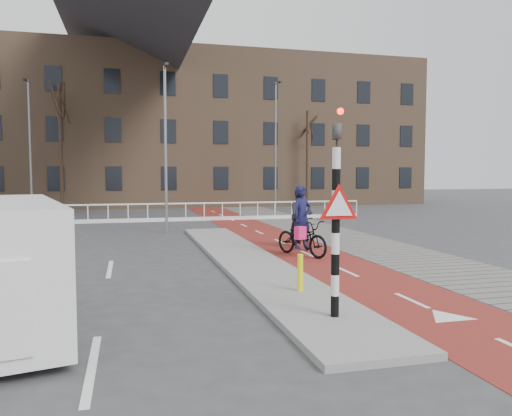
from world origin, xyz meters
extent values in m
plane|color=#38383A|center=(0.00, 0.00, 0.00)|extent=(120.00, 120.00, 0.00)
cube|color=maroon|center=(1.50, 10.00, 0.01)|extent=(2.50, 60.00, 0.01)
cube|color=slate|center=(4.30, 10.00, 0.01)|extent=(3.00, 60.00, 0.01)
cube|color=gray|center=(-0.70, 4.00, 0.06)|extent=(1.80, 16.00, 0.12)
cylinder|color=black|center=(-0.60, -2.00, 1.56)|extent=(0.14, 0.14, 2.88)
imported|color=black|center=(-0.60, -2.00, 3.40)|extent=(0.13, 0.16, 0.80)
cylinder|color=#FF0C05|center=(-0.60, -2.14, 3.58)|extent=(0.11, 0.02, 0.11)
cylinder|color=#F4F30D|center=(-0.56, -0.11, 0.51)|extent=(0.12, 0.12, 0.77)
imported|color=black|center=(1.21, 4.72, 0.57)|extent=(1.55, 2.23, 1.11)
imported|color=#14143C|center=(1.21, 4.72, 1.22)|extent=(0.83, 0.71, 1.93)
cube|color=#F3226F|center=(0.98, 4.22, 0.78)|extent=(0.38, 0.32, 0.39)
imported|color=black|center=(1.70, 6.24, 0.58)|extent=(0.60, 1.90, 1.13)
imported|color=black|center=(1.70, 6.24, 1.14)|extent=(0.89, 0.70, 1.78)
cube|color=green|center=(-5.17, -1.05, 1.03)|extent=(0.73, 3.08, 0.55)
cylinder|color=black|center=(-4.97, -2.50, 0.35)|extent=(0.40, 0.73, 0.69)
cylinder|color=black|center=(-5.72, 0.77, 0.35)|extent=(0.40, 0.73, 0.69)
cube|color=silver|center=(-5.00, 17.00, 0.95)|extent=(28.00, 0.08, 0.08)
cube|color=silver|center=(-5.00, 17.00, 0.10)|extent=(28.00, 0.10, 0.20)
cube|color=#7F6047|center=(-3.00, 32.00, 6.00)|extent=(46.00, 10.00, 12.00)
cylinder|color=black|center=(-8.23, 25.55, 4.24)|extent=(0.24, 0.24, 8.48)
cylinder|color=black|center=(9.27, 25.99, 3.63)|extent=(0.25, 0.25, 7.27)
cylinder|color=slate|center=(-2.40, 11.86, 3.54)|extent=(0.12, 0.12, 7.08)
cylinder|color=slate|center=(-9.37, 21.28, 3.93)|extent=(0.12, 0.12, 7.85)
cylinder|color=slate|center=(5.85, 23.08, 4.36)|extent=(0.12, 0.12, 8.72)
camera|label=1|loc=(-4.00, -9.78, 2.57)|focal=35.00mm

